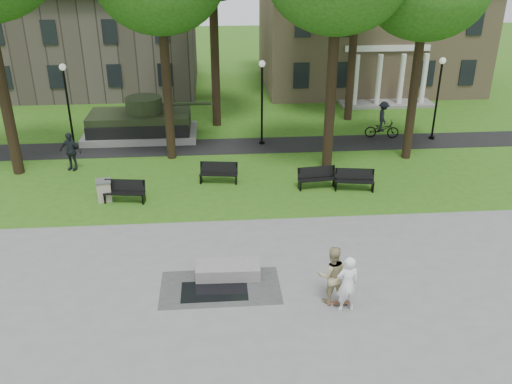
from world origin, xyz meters
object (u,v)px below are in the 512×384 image
at_px(trash_bin, 104,190).
at_px(skateboarder, 347,284).
at_px(cyclist, 382,123).
at_px(park_bench_0, 124,191).
at_px(concrete_block, 228,270).
at_px(friend_watching, 332,275).

bearing_deg(trash_bin, skateboarder, -44.39).
height_order(cyclist, trash_bin, cyclist).
height_order(skateboarder, cyclist, cyclist).
bearing_deg(skateboarder, park_bench_0, -51.68).
height_order(cyclist, park_bench_0, cyclist).
xyz_separation_m(skateboarder, cyclist, (5.89, 16.03, -0.09)).
bearing_deg(concrete_block, friend_watching, -28.20).
xyz_separation_m(concrete_block, park_bench_0, (-4.36, 6.28, 0.28)).
height_order(skateboarder, park_bench_0, skateboarder).
bearing_deg(friend_watching, cyclist, -112.71).
height_order(park_bench_0, trash_bin, park_bench_0).
bearing_deg(park_bench_0, cyclist, 36.40).
bearing_deg(park_bench_0, concrete_block, -47.32).
distance_m(friend_watching, trash_bin, 11.84).
xyz_separation_m(cyclist, trash_bin, (-14.78, -7.32, -0.40)).
bearing_deg(park_bench_0, trash_bin, 175.23).
distance_m(friend_watching, cyclist, 16.76).
height_order(concrete_block, skateboarder, skateboarder).
height_order(concrete_block, trash_bin, trash_bin).
bearing_deg(cyclist, friend_watching, 166.47).
xyz_separation_m(concrete_block, cyclist, (9.50, 13.81, 0.64)).
xyz_separation_m(concrete_block, skateboarder, (3.61, -2.23, 0.73)).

